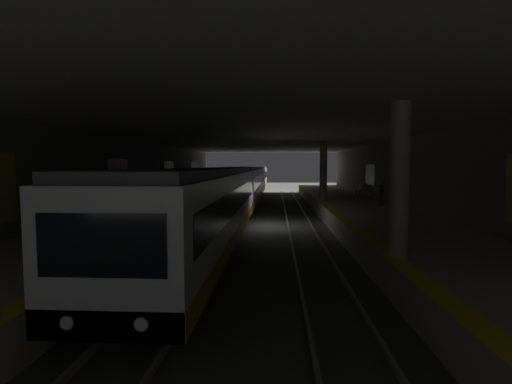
% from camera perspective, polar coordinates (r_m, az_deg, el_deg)
% --- Properties ---
extents(ground_plane, '(120.00, 120.00, 0.00)m').
position_cam_1_polar(ground_plane, '(23.40, 1.22, -5.21)').
color(ground_plane, '#42423F').
extents(track_left, '(60.00, 1.53, 0.16)m').
position_cam_1_polar(track_left, '(23.43, 6.63, -5.03)').
color(track_left, gray).
rests_on(track_left, ground).
extents(track_right, '(60.00, 1.53, 0.16)m').
position_cam_1_polar(track_right, '(23.56, -4.15, -4.96)').
color(track_right, gray).
rests_on(track_right, ground).
extents(platform_left, '(60.00, 5.30, 1.06)m').
position_cam_1_polar(platform_left, '(24.03, 17.07, -3.88)').
color(platform_left, '#B7B2A8').
rests_on(platform_left, ground).
extents(platform_right, '(60.00, 5.30, 1.06)m').
position_cam_1_polar(platform_right, '(24.43, -14.35, -3.70)').
color(platform_right, '#B7B2A8').
rests_on(platform_right, ground).
extents(wall_left, '(60.00, 0.56, 5.60)m').
position_cam_1_polar(wall_left, '(24.69, 23.73, 1.47)').
color(wall_left, slate).
rests_on(wall_left, ground).
extents(wall_right, '(60.00, 0.56, 5.60)m').
position_cam_1_polar(wall_right, '(25.31, -20.67, 1.61)').
color(wall_right, slate).
rests_on(wall_right, ground).
extents(ceiling_slab, '(60.00, 19.40, 0.40)m').
position_cam_1_polar(ceiling_slab, '(23.19, 1.25, 9.08)').
color(ceiling_slab, beige).
rests_on(ceiling_slab, wall_left).
extents(pillar_near, '(0.56, 0.56, 4.55)m').
position_cam_1_polar(pillar_near, '(11.81, 20.89, 1.66)').
color(pillar_near, gray).
rests_on(pillar_near, platform_left).
extents(pillar_far, '(0.56, 0.56, 4.55)m').
position_cam_1_polar(pillar_far, '(29.26, 10.17, 3.12)').
color(pillar_far, gray).
rests_on(pillar_far, platform_left).
extents(metro_train, '(55.53, 2.83, 3.49)m').
position_cam_1_polar(metro_train, '(34.03, -1.89, 1.11)').
color(metro_train, silver).
rests_on(metro_train, track_right).
extents(bench_left_near, '(1.70, 0.47, 0.86)m').
position_cam_1_polar(bench_left_near, '(31.00, 17.62, -0.20)').
color(bench_left_near, '#262628').
rests_on(bench_left_near, platform_left).
extents(bench_left_mid, '(1.70, 0.47, 0.86)m').
position_cam_1_polar(bench_left_mid, '(36.73, 15.32, 0.48)').
color(bench_left_mid, '#262628').
rests_on(bench_left_mid, platform_left).
extents(bench_right_near, '(1.70, 0.47, 0.86)m').
position_cam_1_polar(bench_right_near, '(32.44, -13.55, 0.06)').
color(bench_right_near, '#262628').
rests_on(bench_right_near, platform_right).
extents(bench_right_mid, '(1.70, 0.47, 0.86)m').
position_cam_1_polar(bench_right_mid, '(39.64, -10.47, 0.81)').
color(bench_right_mid, '#262628').
rests_on(bench_right_mid, platform_right).
extents(person_waiting_near, '(0.60, 0.23, 1.65)m').
position_cam_1_polar(person_waiting_near, '(26.74, 18.41, -0.07)').
color(person_waiting_near, '#292929').
rests_on(person_waiting_near, platform_left).
extents(person_walking_mid, '(0.60, 0.24, 1.72)m').
position_cam_1_polar(person_walking_mid, '(16.14, 21.44, -2.54)').
color(person_walking_mid, black).
rests_on(person_walking_mid, platform_left).
extents(person_standing_far, '(0.60, 0.22, 1.57)m').
position_cam_1_polar(person_standing_far, '(31.16, -11.08, 0.53)').
color(person_standing_far, '#363636').
rests_on(person_standing_far, platform_right).
extents(person_boarding, '(0.60, 0.22, 1.56)m').
position_cam_1_polar(person_boarding, '(20.68, -20.16, -1.41)').
color(person_boarding, '#363636').
rests_on(person_boarding, platform_right).
extents(backpack_on_floor, '(0.30, 0.20, 0.40)m').
position_cam_1_polar(backpack_on_floor, '(31.15, -10.10, -0.65)').
color(backpack_on_floor, '#1E512D').
rests_on(backpack_on_floor, platform_right).
extents(trash_bin, '(0.44, 0.44, 0.85)m').
position_cam_1_polar(trash_bin, '(21.03, -20.93, -2.47)').
color(trash_bin, '#595B5E').
rests_on(trash_bin, platform_right).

